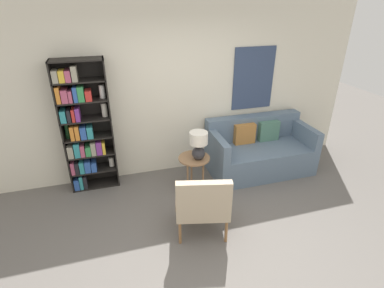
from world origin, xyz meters
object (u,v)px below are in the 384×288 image
(bookshelf, at_px, (83,129))
(armchair, at_px, (203,203))
(couch, at_px, (259,151))
(table_lamp, at_px, (199,144))
(side_table, at_px, (194,162))

(bookshelf, xyz_separation_m, armchair, (1.33, -1.54, -0.49))
(couch, height_order, table_lamp, table_lamp)
(bookshelf, bearing_deg, side_table, -20.45)
(couch, height_order, side_table, couch)
(bookshelf, height_order, side_table, bookshelf)
(bookshelf, height_order, table_lamp, bookshelf)
(bookshelf, relative_size, couch, 1.16)
(side_table, bearing_deg, bookshelf, 159.55)
(side_table, bearing_deg, couch, 13.34)
(bookshelf, xyz_separation_m, side_table, (1.52, -0.57, -0.49))
(couch, relative_size, table_lamp, 3.96)
(bookshelf, height_order, couch, bookshelf)
(armchair, relative_size, side_table, 1.53)
(bookshelf, bearing_deg, couch, -5.66)
(side_table, bearing_deg, armchair, -100.84)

